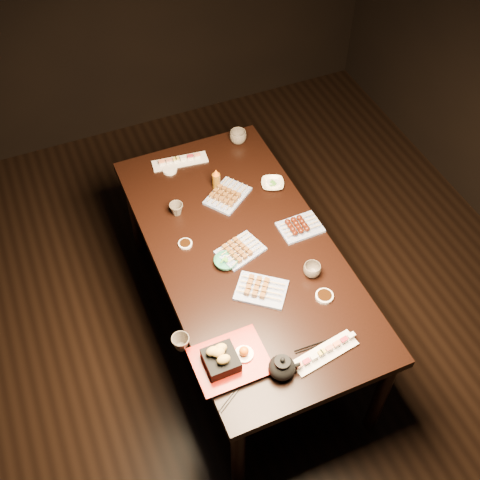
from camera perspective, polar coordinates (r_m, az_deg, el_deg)
name	(u,v)px	position (r m, az deg, el deg)	size (l,w,h in m)	color
ground	(256,383)	(3.54, 1.54, -13.44)	(5.00, 5.00, 0.00)	black
dining_table	(243,291)	(3.41, 0.33, -4.86)	(0.90, 1.80, 0.75)	black
sushi_platter_near	(325,352)	(2.78, 8.08, -10.43)	(0.32, 0.09, 0.04)	white
sushi_platter_far	(180,160)	(3.58, -5.73, 7.59)	(0.32, 0.09, 0.04)	white
yakitori_plate_center	(240,248)	(3.08, 0.04, -0.77)	(0.23, 0.16, 0.06)	#828EB6
yakitori_plate_right	(261,288)	(2.93, 2.03, -4.53)	(0.24, 0.18, 0.06)	#828EB6
yakitori_plate_left	(228,193)	(3.35, -1.19, 4.47)	(0.24, 0.18, 0.06)	#828EB6
tsukune_plate	(300,225)	(3.20, 5.76, 1.44)	(0.22, 0.16, 0.06)	#828EB6
edamame_bowl_green	(226,262)	(3.04, -1.36, -2.08)	(0.12, 0.12, 0.04)	#2D8A63
edamame_bowl_cream	(273,184)	(3.42, 3.11, 5.32)	(0.13, 0.13, 0.03)	#FBF1CD
tempura_tray	(230,356)	(2.69, -0.94, -10.95)	(0.33, 0.27, 0.12)	black
teacup_near_left	(181,343)	(2.77, -5.63, -9.66)	(0.08, 0.08, 0.08)	brown
teacup_mid_right	(312,270)	(3.01, 6.85, -2.84)	(0.09, 0.09, 0.07)	brown
teacup_far_left	(176,209)	(3.27, -6.05, 2.94)	(0.07, 0.07, 0.07)	brown
teacup_far_right	(238,137)	(3.68, -0.18, 9.76)	(0.10, 0.10, 0.08)	brown
teapot	(282,366)	(2.68, 4.00, -11.82)	(0.14, 0.14, 0.12)	black
condiment_bottle	(216,179)	(3.37, -2.27, 5.80)	(0.05, 0.05, 0.14)	brown
sauce_dish_west	(185,244)	(3.14, -5.21, -0.36)	(0.07, 0.07, 0.01)	white
sauce_dish_east	(274,182)	(3.45, 3.21, 5.50)	(0.08, 0.08, 0.01)	white
sauce_dish_se	(324,296)	(2.96, 8.00, -5.29)	(0.09, 0.09, 0.02)	white
sauce_dish_nw	(170,170)	(3.54, -6.68, 6.61)	(0.08, 0.08, 0.01)	white
chopsticks_near	(235,392)	(2.68, -0.51, -14.25)	(0.21, 0.02, 0.01)	black
chopsticks_se	(316,345)	(2.81, 7.22, -9.85)	(0.21, 0.02, 0.01)	black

